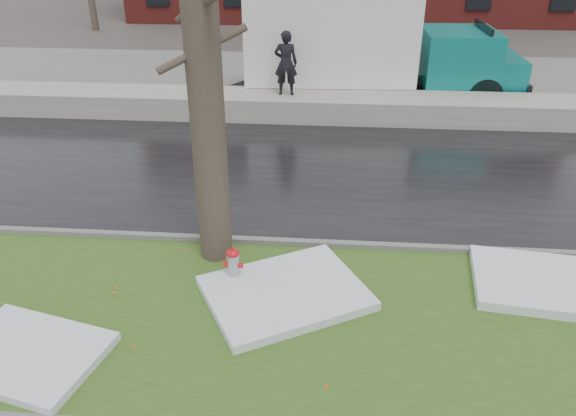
# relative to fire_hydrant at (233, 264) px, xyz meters

# --- Properties ---
(ground) EXTENTS (120.00, 120.00, 0.00)m
(ground) POSITION_rel_fire_hydrant_xyz_m (0.67, 0.35, -0.42)
(ground) COLOR #47423D
(ground) RESTS_ON ground
(verge) EXTENTS (60.00, 4.50, 0.04)m
(verge) POSITION_rel_fire_hydrant_xyz_m (0.67, -0.90, -0.40)
(verge) COLOR #294B19
(verge) RESTS_ON ground
(road) EXTENTS (60.00, 7.00, 0.03)m
(road) POSITION_rel_fire_hydrant_xyz_m (0.67, 4.85, -0.41)
(road) COLOR black
(road) RESTS_ON ground
(parking_lot) EXTENTS (60.00, 9.00, 0.03)m
(parking_lot) POSITION_rel_fire_hydrant_xyz_m (0.67, 13.35, -0.41)
(parking_lot) COLOR slate
(parking_lot) RESTS_ON ground
(curb) EXTENTS (60.00, 0.15, 0.14)m
(curb) POSITION_rel_fire_hydrant_xyz_m (0.67, 1.35, -0.35)
(curb) COLOR slate
(curb) RESTS_ON ground
(snowbank) EXTENTS (60.00, 1.60, 0.75)m
(snowbank) POSITION_rel_fire_hydrant_xyz_m (0.67, 9.05, -0.05)
(snowbank) COLOR #A09B93
(snowbank) RESTS_ON ground
(fire_hydrant) EXTENTS (0.35, 0.31, 0.72)m
(fire_hydrant) POSITION_rel_fire_hydrant_xyz_m (0.00, 0.00, 0.00)
(fire_hydrant) COLOR #9DA0A4
(fire_hydrant) RESTS_ON verge
(tree) EXTENTS (1.42, 1.60, 7.61)m
(tree) POSITION_rel_fire_hydrant_xyz_m (-0.49, 0.90, 3.45)
(tree) COLOR brown
(tree) RESTS_ON verge
(box_truck) EXTENTS (10.66, 2.84, 3.54)m
(box_truck) POSITION_rel_fire_hydrant_xyz_m (2.61, 10.98, 1.45)
(box_truck) COLOR black
(box_truck) RESTS_ON ground
(worker) EXTENTS (0.73, 0.49, 1.96)m
(worker) POSITION_rel_fire_hydrant_xyz_m (0.17, 9.05, 1.31)
(worker) COLOR black
(worker) RESTS_ON snowbank
(snow_patch_near) EXTENTS (3.24, 3.01, 0.16)m
(snow_patch_near) POSITION_rel_fire_hydrant_xyz_m (0.95, -0.36, -0.30)
(snow_patch_near) COLOR silver
(snow_patch_near) RESTS_ON verge
(snow_patch_far) EXTENTS (2.52, 2.09, 0.14)m
(snow_patch_far) POSITION_rel_fire_hydrant_xyz_m (-2.77, -2.15, -0.31)
(snow_patch_far) COLOR silver
(snow_patch_far) RESTS_ON verge
(snow_patch_side) EXTENTS (3.01, 2.14, 0.18)m
(snow_patch_side) POSITION_rel_fire_hydrant_xyz_m (5.67, 0.25, -0.29)
(snow_patch_side) COLOR silver
(snow_patch_side) RESTS_ON verge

